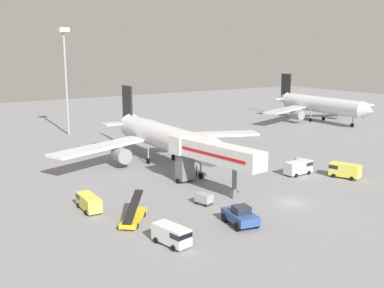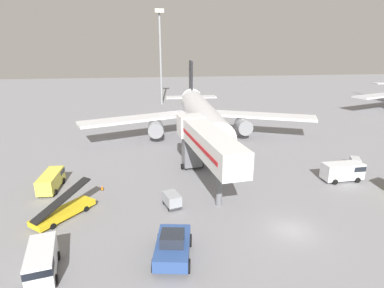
% 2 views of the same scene
% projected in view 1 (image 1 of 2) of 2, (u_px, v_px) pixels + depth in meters
% --- Properties ---
extents(ground_plane, '(300.00, 300.00, 0.00)m').
position_uv_depth(ground_plane, '(292.00, 202.00, 64.60)').
color(ground_plane, gray).
extents(airplane_at_gate, '(43.31, 39.88, 13.39)m').
position_uv_depth(airplane_at_gate, '(162.00, 137.00, 86.37)').
color(airplane_at_gate, silver).
rests_on(airplane_at_gate, ground).
extents(jet_bridge, '(5.39, 18.07, 7.50)m').
position_uv_depth(jet_bridge, '(209.00, 154.00, 69.19)').
color(jet_bridge, silver).
rests_on(jet_bridge, ground).
extents(pushback_tug, '(3.65, 5.51, 2.48)m').
position_uv_depth(pushback_tug, '(240.00, 216.00, 56.15)').
color(pushback_tug, '#2D4C8E').
rests_on(pushback_tug, ground).
extents(belt_loader_truck, '(5.72, 6.27, 3.15)m').
position_uv_depth(belt_loader_truck, '(134.00, 216.00, 57.21)').
color(belt_loader_truck, yellow).
rests_on(belt_loader_truck, ground).
extents(service_van_near_center, '(2.27, 5.37, 2.01)m').
position_uv_depth(service_van_near_center, '(88.00, 202.00, 61.40)').
color(service_van_near_center, '#E5DB4C').
rests_on(service_van_near_center, ground).
extents(service_van_near_right, '(3.64, 5.28, 2.37)m').
position_uv_depth(service_van_near_right, '(344.00, 170.00, 76.80)').
color(service_van_near_right, '#E5DB4C').
rests_on(service_van_near_right, ground).
extents(service_van_mid_left, '(5.19, 2.43, 2.33)m').
position_uv_depth(service_van_mid_left, '(299.00, 167.00, 78.74)').
color(service_van_mid_left, silver).
rests_on(service_van_mid_left, ground).
extents(service_van_rear_left, '(2.83, 4.88, 2.13)m').
position_uv_depth(service_van_rear_left, '(172.00, 234.00, 50.38)').
color(service_van_rear_left, silver).
rests_on(service_van_rear_left, ground).
extents(baggage_cart_mid_center, '(1.94, 2.35, 1.31)m').
position_uv_depth(baggage_cart_mid_center, '(300.00, 162.00, 84.74)').
color(baggage_cart_mid_center, '#38383D').
rests_on(baggage_cart_mid_center, ground).
extents(baggage_cart_far_left, '(2.00, 2.57, 1.53)m').
position_uv_depth(baggage_cart_far_left, '(204.00, 199.00, 63.63)').
color(baggage_cart_far_left, '#38383D').
rests_on(baggage_cart_far_left, ground).
extents(ground_crew_worker_foreground, '(0.38, 0.38, 1.86)m').
position_uv_depth(ground_crew_worker_foreground, '(197.00, 170.00, 77.76)').
color(ground_crew_worker_foreground, '#1E2333').
rests_on(ground_crew_worker_foreground, ground).
extents(safety_cone_alpha, '(0.39, 0.39, 0.59)m').
position_uv_depth(safety_cone_alpha, '(134.00, 202.00, 63.81)').
color(safety_cone_alpha, black).
rests_on(safety_cone_alpha, ground).
extents(airplane_background, '(42.19, 37.80, 13.25)m').
position_uv_depth(airplane_background, '(319.00, 105.00, 136.14)').
color(airplane_background, silver).
rests_on(airplane_background, ground).
extents(apron_light_mast, '(2.40, 2.40, 25.92)m').
position_uv_depth(apron_light_mast, '(65.00, 62.00, 112.13)').
color(apron_light_mast, '#93969B').
rests_on(apron_light_mast, ground).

